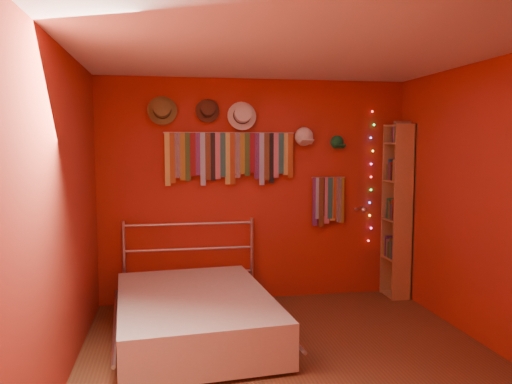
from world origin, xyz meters
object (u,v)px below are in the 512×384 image
tie_rack (230,155)px  bed (194,314)px  reading_lamp (362,210)px  bookshelf (400,210)px

tie_rack → bed: (-0.46, -1.03, -1.43)m
reading_lamp → bed: bearing=-155.8°
tie_rack → reading_lamp: bearing=-5.7°
reading_lamp → bed: reading_lamp is taller
tie_rack → bed: bearing=-114.0°
bookshelf → bed: 2.70m
reading_lamp → bed: (-1.96, -0.88, -0.81)m
bookshelf → bed: (-2.42, -0.88, -0.80)m
bookshelf → bed: bookshelf is taller
bed → bookshelf: bearing=14.9°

